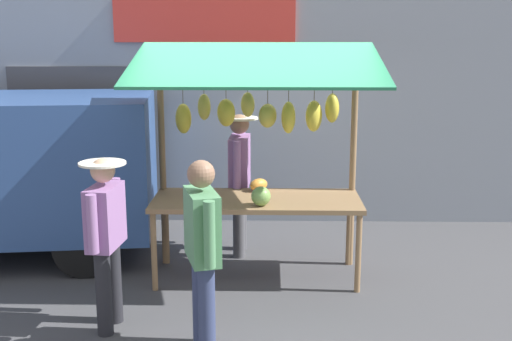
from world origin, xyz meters
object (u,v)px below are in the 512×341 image
Objects in this scene: market_stall at (257,134)px; shopper_in_striped_shirt at (202,244)px; shopper_in_grey_tee at (106,231)px; vendor_with_sunhat at (240,172)px.

market_stall is 1.88m from shopper_in_striped_shirt.
shopper_in_grey_tee is 0.96× the size of shopper_in_striped_shirt.
market_stall is at bearing -38.47° from shopper_in_grey_tee.
shopper_in_striped_shirt is at bearing -108.69° from shopper_in_grey_tee.
market_stall reaches higher than shopper_in_striped_shirt.
vendor_with_sunhat is 1.03× the size of shopper_in_striped_shirt.
market_stall is 1.49× the size of vendor_with_sunhat.
vendor_with_sunhat reaches higher than shopper_in_grey_tee.
shopper_in_grey_tee is at bearing 48.73° from shopper_in_striped_shirt.
vendor_with_sunhat is 1.08× the size of shopper_in_grey_tee.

